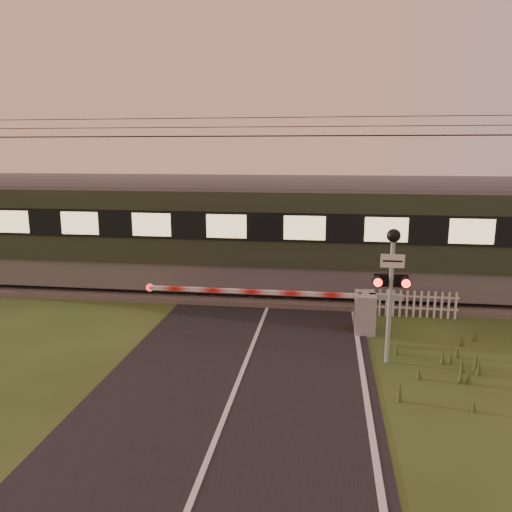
# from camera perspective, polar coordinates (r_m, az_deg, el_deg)

# --- Properties ---
(ground) EXTENTS (160.00, 160.00, 0.00)m
(ground) POSITION_cam_1_polar(r_m,az_deg,el_deg) (11.82, -1.59, -13.13)
(ground) COLOR #2C4119
(ground) RESTS_ON ground
(road) EXTENTS (6.00, 140.00, 0.03)m
(road) POSITION_cam_1_polar(r_m,az_deg,el_deg) (11.61, -1.70, -13.57)
(road) COLOR black
(road) RESTS_ON ground
(track_bed) EXTENTS (140.00, 3.40, 0.39)m
(track_bed) POSITION_cam_1_polar(r_m,az_deg,el_deg) (17.85, 1.94, -4.17)
(track_bed) COLOR #47423D
(track_bed) RESTS_ON ground
(overhead_wires) EXTENTS (120.00, 0.62, 0.62)m
(overhead_wires) POSITION_cam_1_polar(r_m,az_deg,el_deg) (17.17, 2.08, 14.30)
(overhead_wires) COLOR black
(overhead_wires) RESTS_ON ground
(boom_gate) EXTENTS (7.41, 0.87, 1.15)m
(boom_gate) POSITION_cam_1_polar(r_m,az_deg,el_deg) (14.37, 10.84, -6.01)
(boom_gate) COLOR gray
(boom_gate) RESTS_ON ground
(crossing_signal) EXTENTS (0.83, 0.35, 3.26)m
(crossing_signal) POSITION_cam_1_polar(r_m,az_deg,el_deg) (12.03, 15.24, -1.79)
(crossing_signal) COLOR gray
(crossing_signal) RESTS_ON ground
(picket_fence) EXTENTS (2.86, 0.07, 0.84)m
(picket_fence) POSITION_cam_1_polar(r_m,az_deg,el_deg) (16.05, 17.23, -5.24)
(picket_fence) COLOR silver
(picket_fence) RESTS_ON ground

